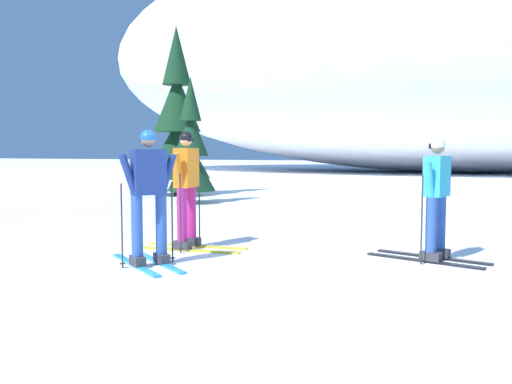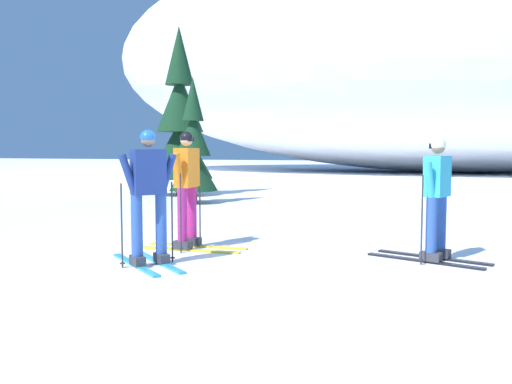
% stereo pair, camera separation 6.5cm
% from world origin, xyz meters
% --- Properties ---
extents(ground_plane, '(120.00, 120.00, 0.00)m').
position_xyz_m(ground_plane, '(0.00, 0.00, 0.00)').
color(ground_plane, white).
extents(skier_orange_jacket, '(1.65, 0.83, 1.83)m').
position_xyz_m(skier_orange_jacket, '(-1.68, 1.20, 0.98)').
color(skier_orange_jacket, gold).
rests_on(skier_orange_jacket, ground).
extents(skier_navy_jacket, '(1.51, 1.42, 1.81)m').
position_xyz_m(skier_navy_jacket, '(-1.66, -0.11, 0.96)').
color(skier_navy_jacket, '#2893CC').
rests_on(skier_navy_jacket, ground).
extents(skier_cyan_jacket, '(1.70, 1.04, 1.72)m').
position_xyz_m(skier_cyan_jacket, '(2.01, 1.31, 0.90)').
color(skier_cyan_jacket, black).
rests_on(skier_cyan_jacket, ground).
extents(pine_tree_far_left, '(2.14, 2.14, 5.54)m').
position_xyz_m(pine_tree_far_left, '(-5.90, 10.20, 2.32)').
color(pine_tree_far_left, '#47301E').
rests_on(pine_tree_far_left, ground).
extents(pine_tree_center_left, '(1.37, 1.37, 3.56)m').
position_xyz_m(pine_tree_center_left, '(-4.43, 7.87, 1.49)').
color(pine_tree_center_left, '#47301E').
rests_on(pine_tree_center_left, ground).
extents(snow_ridge_background, '(45.93, 20.87, 15.33)m').
position_xyz_m(snow_ridge_background, '(3.79, 30.72, 7.67)').
color(snow_ridge_background, white).
rests_on(snow_ridge_background, ground).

